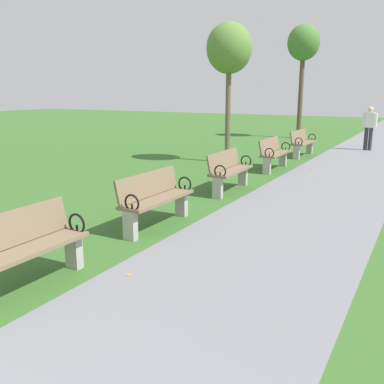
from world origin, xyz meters
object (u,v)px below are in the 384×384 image
(park_bench_3, at_px, (155,198))
(park_bench_5, at_px, (274,153))
(park_bench_4, at_px, (229,170))
(pedestrian_walking, at_px, (369,126))
(park_bench_2, at_px, (20,249))
(tree_1, at_px, (229,50))
(park_bench_6, at_px, (302,142))
(tree_2, at_px, (303,45))

(park_bench_3, distance_m, park_bench_5, 6.01)
(park_bench_4, distance_m, pedestrian_walking, 8.95)
(park_bench_2, bearing_deg, tree_1, 100.57)
(park_bench_5, xyz_separation_m, pedestrian_walking, (1.78, 5.68, 0.44))
(tree_1, distance_m, pedestrian_walking, 6.66)
(park_bench_3, xyz_separation_m, park_bench_4, (0.00, 2.93, 0.00))
(tree_1, bearing_deg, pedestrian_walking, 55.39)
(tree_1, relative_size, pedestrian_walking, 2.60)
(park_bench_6, distance_m, pedestrian_walking, 3.25)
(park_bench_2, xyz_separation_m, tree_1, (-1.73, 9.27, 2.92))
(park_bench_4, height_order, tree_1, tree_1)
(park_bench_2, bearing_deg, pedestrian_walking, 82.92)
(park_bench_3, bearing_deg, tree_2, 96.75)
(park_bench_4, bearing_deg, park_bench_2, -90.00)
(park_bench_2, height_order, pedestrian_walking, pedestrian_walking)
(park_bench_4, xyz_separation_m, park_bench_5, (-0.00, 3.08, 0.00))
(park_bench_4, bearing_deg, pedestrian_walking, 78.50)
(park_bench_2, bearing_deg, park_bench_3, 90.00)
(pedestrian_walking, bearing_deg, park_bench_6, -123.61)
(park_bench_2, relative_size, park_bench_6, 0.99)
(park_bench_3, bearing_deg, park_bench_2, -90.00)
(park_bench_2, height_order, park_bench_6, same)
(pedestrian_walking, bearing_deg, tree_2, 137.67)
(park_bench_6, bearing_deg, tree_1, -125.70)
(park_bench_4, relative_size, park_bench_5, 1.00)
(park_bench_2, xyz_separation_m, park_bench_4, (0.00, 5.60, 0.00))
(park_bench_4, relative_size, tree_2, 0.31)
(park_bench_2, bearing_deg, park_bench_5, 90.00)
(park_bench_2, height_order, park_bench_5, same)
(park_bench_3, relative_size, park_bench_5, 1.00)
(park_bench_4, height_order, park_bench_5, same)
(park_bench_5, bearing_deg, park_bench_2, -90.00)
(tree_1, bearing_deg, park_bench_5, -18.89)
(park_bench_6, bearing_deg, pedestrian_walking, 56.39)
(park_bench_5, bearing_deg, park_bench_6, 90.00)
(park_bench_3, xyz_separation_m, tree_1, (-1.73, 6.60, 2.92))
(park_bench_5, relative_size, park_bench_6, 0.99)
(park_bench_4, distance_m, park_bench_6, 6.07)
(tree_2, bearing_deg, park_bench_6, -73.36)
(park_bench_3, distance_m, tree_1, 7.42)
(park_bench_4, bearing_deg, tree_1, 115.25)
(tree_2, bearing_deg, pedestrian_walking, -42.33)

